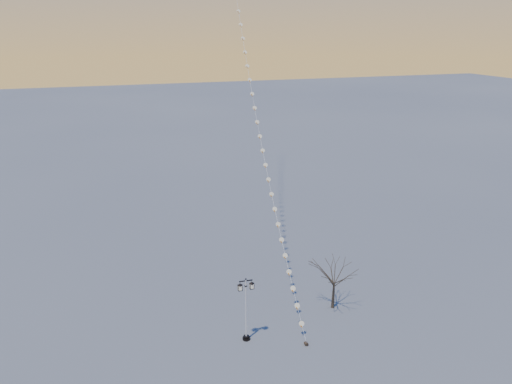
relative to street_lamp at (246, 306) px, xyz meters
name	(u,v)px	position (x,y,z in m)	size (l,w,h in m)	color
ground	(266,339)	(1.17, -0.38, -2.44)	(300.00, 300.00, 0.00)	#5E5F5F
street_lamp	(246,306)	(0.00, 0.00, 0.00)	(1.12, 0.49, 4.41)	black
bare_tree	(335,276)	(6.84, 1.51, 0.11)	(2.21, 2.21, 3.67)	#372D1F
kite_train	(248,30)	(5.20, 16.14, 16.12)	(4.24, 36.30, 37.27)	#2F2215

